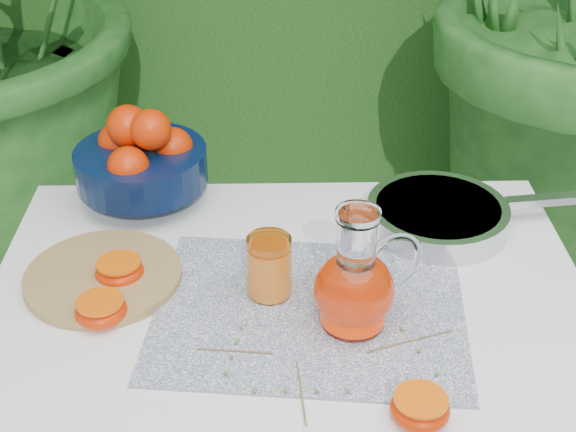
{
  "coord_description": "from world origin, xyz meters",
  "views": [
    {
      "loc": [
        -0.12,
        -1.01,
        1.57
      ],
      "look_at": [
        -0.1,
        0.07,
        0.88
      ],
      "focal_mm": 50.0,
      "sensor_mm": 36.0,
      "label": 1
    }
  ],
  "objects_px": {
    "white_table": "(288,326)",
    "juice_pitcher": "(356,286)",
    "saute_pan": "(440,215)",
    "cutting_board": "(103,277)",
    "fruit_bowl": "(142,158)"
  },
  "relations": [
    {
      "from": "juice_pitcher",
      "to": "fruit_bowl",
      "type": "bearing_deg",
      "value": 134.09
    },
    {
      "from": "white_table",
      "to": "saute_pan",
      "type": "xyz_separation_m",
      "value": [
        0.28,
        0.18,
        0.11
      ]
    },
    {
      "from": "cutting_board",
      "to": "fruit_bowl",
      "type": "bearing_deg",
      "value": 82.08
    },
    {
      "from": "white_table",
      "to": "saute_pan",
      "type": "bearing_deg",
      "value": 32.57
    },
    {
      "from": "white_table",
      "to": "cutting_board",
      "type": "bearing_deg",
      "value": 175.09
    },
    {
      "from": "saute_pan",
      "to": "juice_pitcher",
      "type": "bearing_deg",
      "value": -123.59
    },
    {
      "from": "cutting_board",
      "to": "fruit_bowl",
      "type": "relative_size",
      "value": 0.88
    },
    {
      "from": "cutting_board",
      "to": "fruit_bowl",
      "type": "height_order",
      "value": "fruit_bowl"
    },
    {
      "from": "saute_pan",
      "to": "white_table",
      "type": "bearing_deg",
      "value": -147.43
    },
    {
      "from": "white_table",
      "to": "fruit_bowl",
      "type": "bearing_deg",
      "value": 133.13
    },
    {
      "from": "juice_pitcher",
      "to": "saute_pan",
      "type": "xyz_separation_m",
      "value": [
        0.18,
        0.28,
        -0.05
      ]
    },
    {
      "from": "fruit_bowl",
      "to": "juice_pitcher",
      "type": "xyz_separation_m",
      "value": [
        0.38,
        -0.39,
        -0.02
      ]
    },
    {
      "from": "cutting_board",
      "to": "juice_pitcher",
      "type": "distance_m",
      "value": 0.44
    },
    {
      "from": "white_table",
      "to": "juice_pitcher",
      "type": "bearing_deg",
      "value": -43.13
    },
    {
      "from": "fruit_bowl",
      "to": "cutting_board",
      "type": "bearing_deg",
      "value": -97.92
    }
  ]
}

